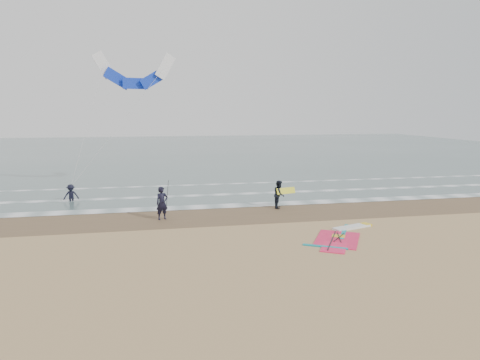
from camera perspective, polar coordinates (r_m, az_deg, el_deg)
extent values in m
plane|color=tan|center=(19.69, 2.89, -8.61)|extent=(120.00, 120.00, 0.00)
cube|color=#47605E|center=(66.61, -7.23, 3.90)|extent=(120.00, 80.00, 0.02)
cube|color=brown|center=(25.34, -0.42, -4.56)|extent=(120.00, 5.00, 0.01)
cube|color=white|center=(27.44, -1.29, -3.44)|extent=(120.00, 1.20, 0.02)
cube|color=white|center=(31.11, -2.50, -1.94)|extent=(120.00, 0.70, 0.02)
cube|color=white|center=(35.49, -3.61, -0.57)|extent=(120.00, 0.50, 0.01)
cube|color=white|center=(23.09, 14.66, -6.10)|extent=(2.24, 1.19, 0.10)
cube|color=yellow|center=(23.78, 16.44, -5.72)|extent=(0.54, 0.62, 0.11)
cube|color=#FF2054|center=(20.93, 12.84, -7.71)|extent=(3.06, 3.38, 0.03)
cube|color=#FF2054|center=(19.68, 12.43, -8.77)|extent=(1.69, 1.89, 0.04)
cube|color=#0C8C99|center=(22.27, 13.72, -6.70)|extent=(1.56, 2.52, 0.04)
cube|color=#0C8C99|center=(19.70, 11.29, -8.71)|extent=(1.84, 1.17, 0.04)
cube|color=yellow|center=(21.42, 13.01, -7.31)|extent=(0.79, 0.76, 0.05)
cylinder|color=black|center=(20.64, 12.15, -7.85)|extent=(1.62, 2.75, 0.05)
cylinder|color=black|center=(21.14, 13.09, -7.42)|extent=(1.08, 1.19, 0.03)
cylinder|color=black|center=(21.14, 13.09, -7.42)|extent=(0.52, 1.51, 0.03)
imported|color=black|center=(24.29, -10.35, -3.06)|extent=(0.79, 0.65, 1.87)
imported|color=black|center=(26.83, 5.25, -1.92)|extent=(0.94, 1.04, 1.75)
imported|color=black|center=(30.80, -21.63, -1.31)|extent=(1.04, 0.67, 1.53)
cylinder|color=black|center=(24.21, -9.67, -2.03)|extent=(0.17, 0.86, 1.82)
cube|color=yellow|center=(26.81, 6.14, -1.43)|extent=(1.30, 0.51, 0.39)
cube|color=white|center=(33.95, -17.75, 14.39)|extent=(1.63, 0.56, 2.07)
cube|color=#1231C0|center=(33.78, -16.03, 12.88)|extent=(2.01, 0.67, 1.66)
cube|color=#1231C0|center=(33.68, -13.77, 12.39)|extent=(1.87, 0.63, 0.81)
cube|color=#1231C0|center=(33.68, -11.54, 13.06)|extent=(2.01, 0.67, 1.66)
cube|color=white|center=(33.77, -9.93, 14.71)|extent=(1.63, 0.56, 2.07)
cylinder|color=beige|center=(32.05, -19.64, 7.12)|extent=(2.12, 3.80, 8.39)
cylinder|color=beige|center=(31.80, -15.62, 7.30)|extent=(6.60, 3.80, 8.40)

